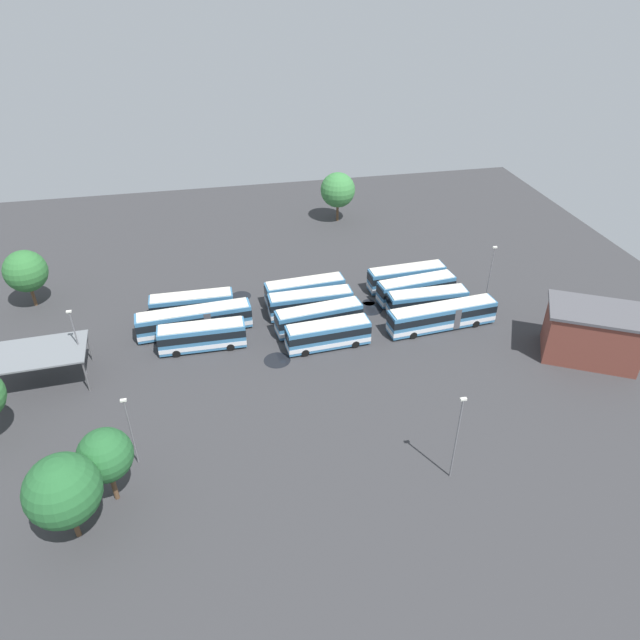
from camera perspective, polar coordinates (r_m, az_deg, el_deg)
ground_plane at (r=76.84m, az=-0.43°, el=-0.23°), size 108.59×108.59×0.00m
bus_row0_slot0 at (r=84.63m, az=8.57°, el=4.22°), size 11.43×3.24×3.47m
bus_row0_slot1 at (r=81.90m, az=9.51°, el=3.08°), size 11.37×3.85×3.47m
bus_row0_slot2 at (r=79.14m, az=10.59°, el=1.80°), size 10.88×2.67×3.47m
bus_row0_slot3 at (r=76.41m, az=12.06°, el=0.38°), size 14.80×3.92×3.47m
bus_row1_slot0 at (r=80.34m, az=-1.51°, el=2.92°), size 11.29×3.44×3.47m
bus_row1_slot1 at (r=77.49m, az=-0.95°, el=1.69°), size 11.41×2.92×3.47m
bus_row1_slot2 at (r=74.38m, az=-0.12°, el=0.22°), size 11.59×3.96×3.47m
bus_row1_slot3 at (r=71.23m, az=0.80°, el=-1.45°), size 10.70×3.34×3.47m
bus_row2_slot0 at (r=78.90m, az=-12.58°, el=1.44°), size 11.03×2.64×3.47m
bus_row2_slot1 at (r=75.68m, az=-12.32°, el=-0.01°), size 14.78×3.65×3.47m
bus_row2_slot2 at (r=72.41m, az=-11.63°, el=-1.59°), size 10.70×2.65×3.47m
depot_building at (r=76.17m, az=25.44°, el=-1.20°), size 13.11×11.41×6.64m
maintenance_shelter at (r=71.60m, az=-26.30°, el=-2.99°), size 10.91×7.07×4.31m
lamp_post_near_entrance at (r=54.21m, az=13.44°, el=-11.10°), size 0.56×0.28×9.71m
lamp_post_by_building at (r=81.71m, az=16.54°, el=4.46°), size 0.56×0.28×8.92m
lamp_post_mid_lot at (r=57.39m, az=-18.31°, el=-10.23°), size 0.56×0.28×8.08m
lamp_post_far_corner at (r=70.54m, az=-22.97°, el=-1.90°), size 0.56×0.28×8.84m
tree_north_edge at (r=87.46m, az=-27.20°, el=4.33°), size 5.72×5.72×8.26m
tree_east_edge at (r=52.34m, az=-24.16°, el=-15.21°), size 6.18×6.18×8.73m
tree_northwest at (r=54.10m, az=-20.55°, el=-12.47°), size 4.82×4.82×7.93m
tree_northeast at (r=104.61m, az=1.78°, el=12.78°), size 6.16×6.16×8.92m
puddle_centre_drain at (r=89.09m, az=10.13°, el=4.28°), size 2.06×2.06×0.01m
puddle_front_lane at (r=83.37m, az=-7.87°, el=2.35°), size 2.95×2.95×0.01m
puddle_near_shelter at (r=80.07m, az=4.96°, el=1.15°), size 3.69×3.69×0.01m
puddle_between_rows at (r=81.43m, az=4.87°, el=1.75°), size 1.79×1.79×0.01m
puddle_back_corner at (r=70.18m, az=-4.28°, el=-4.01°), size 3.28×3.28×0.01m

